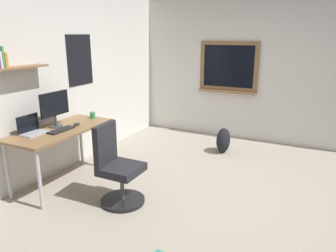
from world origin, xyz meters
name	(u,v)px	position (x,y,z in m)	size (l,w,h in m)	color
ground_plane	(225,197)	(0.00, 0.00, 0.00)	(5.20, 5.20, 0.00)	#9E9384
wall_back	(64,79)	(0.00, 2.45, 1.30)	(5.00, 0.30, 2.60)	silver
wall_right	(268,71)	(2.45, 0.03, 1.30)	(0.22, 5.00, 2.60)	silver
desk	(61,134)	(-0.55, 2.05, 0.68)	(1.40, 0.65, 0.75)	olive
office_chair	(117,170)	(-0.66, 1.11, 0.41)	(0.52, 0.52, 0.95)	black
laptop	(32,129)	(-0.87, 2.20, 0.81)	(0.31, 0.21, 0.23)	#ADAFB5
monitor_primary	(55,107)	(-0.52, 2.15, 1.02)	(0.46, 0.17, 0.46)	#38383D
keyboard	(61,130)	(-0.62, 1.97, 0.76)	(0.37, 0.13, 0.02)	black
computer_mouse	(77,124)	(-0.34, 1.97, 0.77)	(0.10, 0.06, 0.03)	#262628
coffee_mug	(93,115)	(0.04, 2.02, 0.80)	(0.08, 0.08, 0.09)	#338C4C
backpack	(223,140)	(1.49, 0.49, 0.21)	(0.32, 0.22, 0.42)	black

